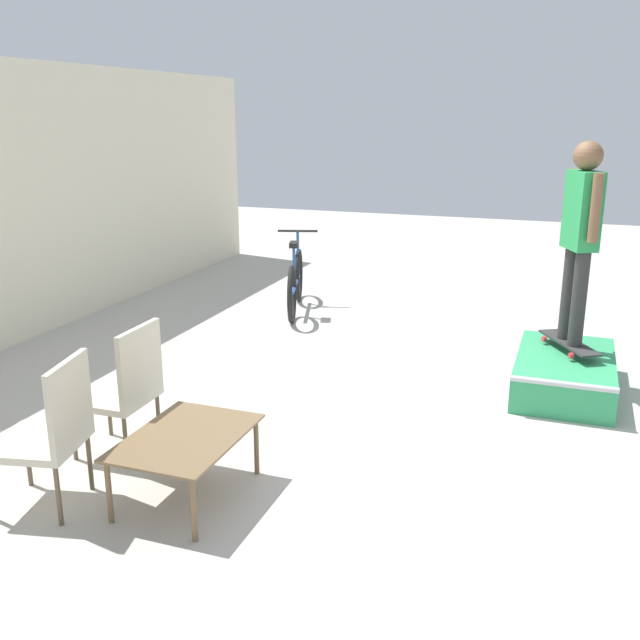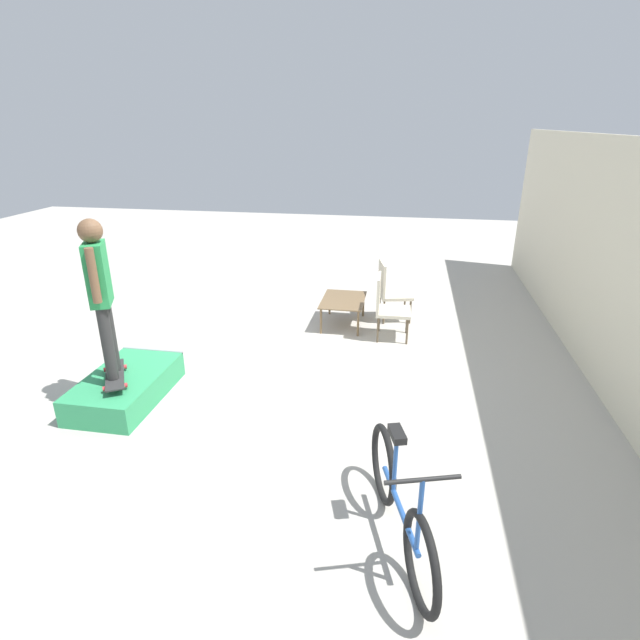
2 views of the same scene
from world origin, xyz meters
The scene contains 9 objects.
ground_plane centered at (0.00, 0.00, 0.00)m, with size 24.00×24.00×0.00m, color #B7B2A8.
house_wall_back centered at (0.00, 4.46, 1.50)m, with size 12.00×0.06×3.00m.
skate_ramp_box centered at (1.10, -1.26, 0.16)m, with size 1.47×0.85×0.35m.
skateboard_on_ramp centered at (1.26, -1.27, 0.41)m, with size 0.78×0.58×0.07m.
person_skater centered at (1.26, -1.27, 1.49)m, with size 0.53×0.34×1.80m.
coffee_table centered at (-1.73, 1.01, 0.40)m, with size 0.98×0.69×0.44m.
patio_chair_left centered at (-2.11, 1.75, 0.54)m, with size 0.62×0.62×1.00m.
patio_chair_right centered at (-1.32, 1.74, 0.54)m, with size 0.53×0.53×1.00m.
bicycle centered at (2.79, 2.06, 0.37)m, with size 1.70×0.67×0.98m.
Camera 2 is at (5.92, 1.97, 3.15)m, focal length 28.00 mm.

